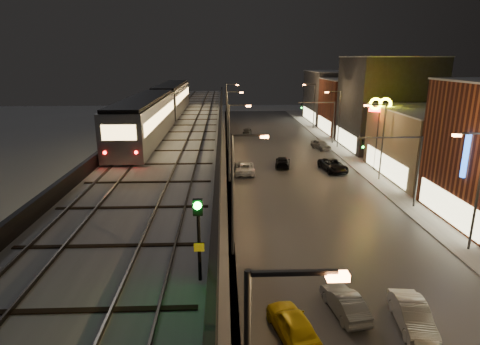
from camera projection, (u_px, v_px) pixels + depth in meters
name	position (u px, v px, depth m)	size (l,w,h in m)	color
road_surface	(293.00, 172.00, 50.84)	(17.00, 120.00, 0.06)	#46474D
sidewalk_right	(371.00, 170.00, 51.21)	(4.00, 120.00, 0.14)	#9FA1A8
under_viaduct_pavement	(187.00, 173.00, 50.31)	(11.00, 120.00, 0.06)	#9FA1A8
elevated_viaduct	(182.00, 133.00, 45.74)	(9.00, 100.00, 6.30)	black
viaduct_trackbed	(182.00, 127.00, 45.65)	(8.40, 100.00, 0.32)	#B2B7C1
viaduct_parapet_streetside	(220.00, 122.00, 45.72)	(0.30, 100.00, 1.10)	black
viaduct_parapet_far	(143.00, 123.00, 45.38)	(0.30, 100.00, 1.10)	black
building_c	(437.00, 144.00, 47.48)	(12.20, 15.20, 8.16)	#796B56
building_d	(387.00, 104.00, 62.02)	(12.20, 13.20, 14.16)	#28292F
building_e	(357.00, 106.00, 76.02)	(12.20, 12.20, 10.16)	brown
building_f	(337.00, 97.00, 89.33)	(12.20, 16.20, 11.16)	#3C3C40
streetlight_left_1	(236.00, 187.00, 27.96)	(2.57, 0.28, 9.00)	#38383A
streetlight_right_1	(476.00, 184.00, 28.63)	(2.56, 0.28, 9.00)	#38383A
streetlight_left_2	(231.00, 138.00, 45.25)	(2.57, 0.28, 9.00)	#38383A
streetlight_right_2	(381.00, 137.00, 45.92)	(2.56, 0.28, 9.00)	#38383A
streetlight_left_3	(229.00, 116.00, 62.54)	(2.57, 0.28, 9.00)	#38383A
streetlight_right_3	(338.00, 115.00, 63.21)	(2.56, 0.28, 9.00)	#38383A
streetlight_left_4	(228.00, 103.00, 79.83)	(2.57, 0.28, 9.00)	#38383A
streetlight_right_4	(313.00, 103.00, 80.50)	(2.56, 0.28, 9.00)	#38383A
traffic_light_rig_a	(407.00, 163.00, 37.44)	(6.10, 0.34, 7.00)	#38383A
traffic_light_rig_b	(327.00, 117.00, 66.26)	(6.10, 0.34, 7.00)	#38383A
subway_train	(161.00, 106.00, 46.58)	(3.21, 39.35, 3.85)	gray
rail_signal	(198.00, 224.00, 13.01)	(0.34, 0.43, 2.96)	black
car_taxi	(293.00, 325.00, 20.58)	(1.71, 4.24, 1.44)	yellow
car_near_white	(345.00, 303.00, 22.47)	(1.39, 3.98, 1.31)	gray
car_mid_silver	(244.00, 168.00, 49.86)	(2.40, 5.21, 1.45)	white
car_mid_dark	(283.00, 162.00, 52.88)	(1.83, 4.50, 1.31)	black
car_far_white	(247.00, 131.00, 75.35)	(1.48, 3.67, 1.25)	#464646
car_onc_silver	(412.00, 316.00, 21.26)	(1.49, 4.27, 1.41)	#A5A5A7
car_onc_dark	(333.00, 166.00, 50.77)	(2.50, 5.42, 1.51)	black
car_onc_red	(321.00, 145.00, 63.04)	(1.73, 4.30, 1.47)	gray
sign_mcdonalds	(380.00, 113.00, 49.40)	(2.74, 0.79, 9.25)	#38383A
sign_carwash	(471.00, 163.00, 31.98)	(1.60, 0.35, 8.29)	#38383A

